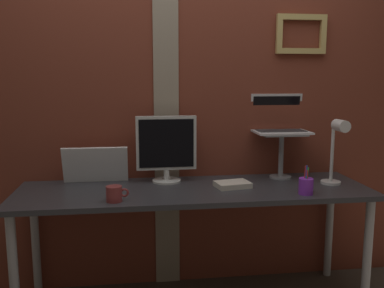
# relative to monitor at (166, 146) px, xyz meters

# --- Properties ---
(brick_wall_back) EXTENTS (3.44, 0.16, 2.61)m
(brick_wall_back) POSITION_rel_monitor_xyz_m (0.09, 0.18, 0.35)
(brick_wall_back) COLOR brown
(brick_wall_back) RESTS_ON ground_plane
(desk) EXTENTS (2.08, 0.61, 0.73)m
(desk) POSITION_rel_monitor_xyz_m (0.15, -0.18, -0.30)
(desk) COLOR #333338
(desk) RESTS_ON ground_plane
(monitor) EXTENTS (0.37, 0.18, 0.41)m
(monitor) POSITION_rel_monitor_xyz_m (0.00, 0.00, 0.00)
(monitor) COLOR silver
(monitor) RESTS_ON desk
(laptop_stand) EXTENTS (0.28, 0.22, 0.29)m
(laptop_stand) POSITION_rel_monitor_xyz_m (0.74, 0.00, -0.03)
(laptop_stand) COLOR gray
(laptop_stand) RESTS_ON desk
(laptop) EXTENTS (0.35, 0.27, 0.25)m
(laptop) POSITION_rel_monitor_xyz_m (0.74, 0.07, 0.14)
(laptop) COLOR white
(laptop) RESTS_ON laptop_stand
(whiteboard_panel) EXTENTS (0.40, 0.08, 0.23)m
(whiteboard_panel) POSITION_rel_monitor_xyz_m (-0.44, 0.04, -0.11)
(whiteboard_panel) COLOR white
(whiteboard_panel) RESTS_ON desk
(desk_lamp) EXTENTS (0.12, 0.20, 0.41)m
(desk_lamp) POSITION_rel_monitor_xyz_m (1.00, -0.24, 0.03)
(desk_lamp) COLOR white
(desk_lamp) RESTS_ON desk
(pen_cup) EXTENTS (0.08, 0.08, 0.17)m
(pen_cup) POSITION_rel_monitor_xyz_m (0.75, -0.39, -0.18)
(pen_cup) COLOR purple
(pen_cup) RESTS_ON desk
(coffee_mug) EXTENTS (0.12, 0.08, 0.08)m
(coffee_mug) POSITION_rel_monitor_xyz_m (-0.30, -0.39, -0.18)
(coffee_mug) COLOR maroon
(coffee_mug) RESTS_ON desk
(paper_clutter_stack) EXTENTS (0.22, 0.17, 0.03)m
(paper_clutter_stack) POSITION_rel_monitor_xyz_m (0.38, -0.18, -0.21)
(paper_clutter_stack) COLOR silver
(paper_clutter_stack) RESTS_ON desk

